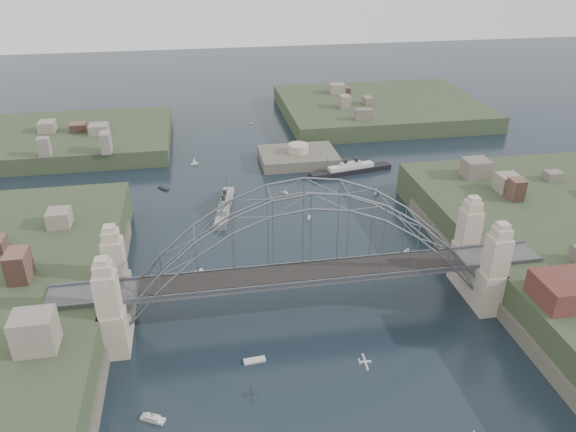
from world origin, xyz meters
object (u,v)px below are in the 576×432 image
at_px(naval_cruiser_near, 225,206).
at_px(naval_cruiser_far, 163,147).
at_px(fort_island, 298,163).
at_px(ocean_liner, 351,170).
at_px(bridge, 307,253).

xyz_separation_m(naval_cruiser_near, naval_cruiser_far, (-16.02, 44.84, -0.17)).
bearing_deg(naval_cruiser_far, fort_island, -23.98).
height_order(naval_cruiser_far, ocean_liner, ocean_liner).
distance_m(fort_island, naval_cruiser_far, 42.96).
bearing_deg(ocean_liner, fort_island, 140.83).
bearing_deg(naval_cruiser_near, fort_island, 49.71).
xyz_separation_m(fort_island, naval_cruiser_far, (-39.24, 17.46, 1.13)).
bearing_deg(naval_cruiser_near, naval_cruiser_far, 109.66).
bearing_deg(naval_cruiser_near, bridge, -75.25).
bearing_deg(fort_island, naval_cruiser_near, -130.29).
xyz_separation_m(bridge, fort_island, (12.00, 70.00, -12.66)).
bearing_deg(bridge, naval_cruiser_near, 104.75).
xyz_separation_m(bridge, ocean_liner, (24.85, 59.53, -11.41)).
relative_size(naval_cruiser_near, ocean_liner, 0.86).
bearing_deg(ocean_liner, naval_cruiser_near, -154.88).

